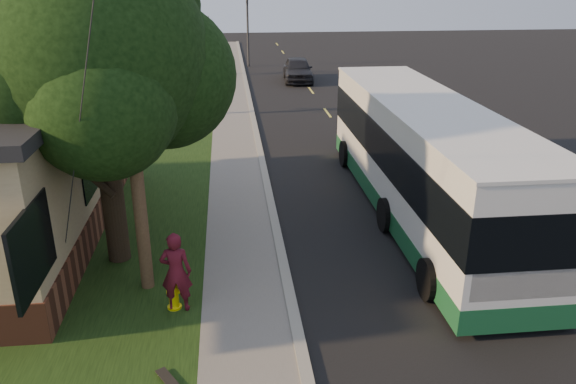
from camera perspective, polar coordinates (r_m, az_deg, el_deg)
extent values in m
plane|color=black|center=(13.00, 0.28, -11.23)|extent=(120.00, 120.00, 0.00)
cube|color=black|center=(22.63, 7.54, 3.26)|extent=(8.00, 80.00, 0.01)
cube|color=gray|center=(22.03, -2.64, 3.07)|extent=(0.25, 80.00, 0.12)
cube|color=slate|center=(22.00, -5.24, 2.92)|extent=(2.00, 80.00, 0.08)
cube|color=black|center=(22.24, -14.30, 2.52)|extent=(5.00, 80.00, 0.07)
cylinder|color=yellow|center=(12.83, -11.52, -10.40)|extent=(0.22, 0.22, 0.55)
sphere|color=yellow|center=(12.65, -11.64, -9.07)|extent=(0.24, 0.24, 0.24)
cylinder|color=yellow|center=(12.77, -11.57, -9.92)|extent=(0.30, 0.10, 0.10)
cylinder|color=yellow|center=(12.77, -11.57, -9.92)|extent=(0.10, 0.18, 0.10)
cylinder|color=yellow|center=(12.97, -11.44, -11.35)|extent=(0.32, 0.32, 0.04)
cylinder|color=#473321|center=(12.29, -15.91, 9.14)|extent=(0.30, 0.30, 9.00)
cylinder|color=#2D2D30|center=(11.62, -20.72, 3.94)|extent=(2.52, 3.21, 7.60)
cylinder|color=black|center=(14.56, -17.52, 0.55)|extent=(0.56, 0.56, 4.00)
sphere|color=black|center=(13.80, -19.03, 13.05)|extent=(5.20, 5.20, 5.20)
sphere|color=black|center=(14.24, -12.64, 11.47)|extent=(3.60, 3.60, 3.60)
sphere|color=black|center=(13.77, -24.17, 11.07)|extent=(3.80, 3.80, 3.80)
sphere|color=black|center=(12.63, -18.38, 8.26)|extent=(3.20, 3.20, 3.20)
sphere|color=black|center=(15.24, -20.40, 15.12)|extent=(3.40, 3.40, 3.40)
sphere|color=black|center=(14.72, -14.96, 17.88)|extent=(3.00, 3.00, 3.00)
cylinder|color=black|center=(29.43, -10.67, 10.79)|extent=(0.24, 0.24, 3.30)
cylinder|color=black|center=(29.18, -10.90, 13.97)|extent=(1.38, 0.57, 2.01)
cylinder|color=black|center=(29.18, -10.90, 13.97)|extent=(0.74, 1.21, 1.58)
cylinder|color=black|center=(29.18, -10.90, 13.97)|extent=(0.65, 1.05, 1.95)
cylinder|color=black|center=(29.18, -10.90, 13.97)|extent=(1.28, 0.53, 1.33)
cylinder|color=black|center=(29.18, -10.90, 13.97)|extent=(0.75, 1.21, 1.70)
cylinder|color=black|center=(41.26, -8.83, 13.72)|extent=(0.24, 0.24, 3.03)
cylinder|color=black|center=(41.09, -8.95, 15.81)|extent=(1.38, 0.57, 2.01)
cylinder|color=black|center=(41.09, -8.95, 15.81)|extent=(0.74, 1.21, 1.58)
cylinder|color=black|center=(41.09, -8.95, 15.81)|extent=(0.65, 1.05, 1.95)
cylinder|color=black|center=(41.09, -8.95, 15.81)|extent=(1.28, 0.53, 1.33)
cylinder|color=black|center=(41.09, -8.95, 15.81)|extent=(0.75, 1.21, 1.70)
cylinder|color=#2D2D30|center=(45.10, -4.11, 16.06)|extent=(0.16, 0.16, 5.50)
imported|color=black|center=(44.96, -4.17, 18.28)|extent=(0.18, 0.22, 1.10)
cube|color=silver|center=(17.26, 13.60, 3.93)|extent=(2.69, 12.92, 2.91)
cube|color=#17522D|center=(17.76, 13.18, -0.71)|extent=(2.71, 12.94, 0.59)
cube|color=black|center=(17.19, 13.66, 4.61)|extent=(2.73, 12.96, 1.18)
cube|color=black|center=(11.91, 23.61, -6.35)|extent=(2.39, 0.06, 1.72)
cube|color=yellow|center=(11.36, 24.66, 0.19)|extent=(1.72, 0.06, 0.38)
cube|color=#FFF2CC|center=(12.15, 19.36, -11.90)|extent=(0.27, 0.04, 0.16)
cube|color=#FFF2CC|center=(12.89, 25.99, -10.92)|extent=(0.27, 0.04, 0.16)
cube|color=silver|center=(16.88, 14.04, 8.70)|extent=(2.74, 12.97, 0.08)
cylinder|color=black|center=(13.32, 14.16, -8.61)|extent=(0.30, 0.99, 0.99)
cylinder|color=black|center=(14.43, 24.33, -7.51)|extent=(0.30, 0.99, 0.99)
cylinder|color=black|center=(16.41, 9.93, -2.29)|extent=(0.30, 0.99, 0.99)
cylinder|color=black|center=(17.33, 18.52, -1.82)|extent=(0.30, 0.99, 0.99)
cylinder|color=black|center=(21.69, 5.84, 3.88)|extent=(0.30, 0.99, 0.99)
cylinder|color=black|center=(22.39, 12.61, 4.04)|extent=(0.30, 0.99, 0.99)
imported|color=#4E0F1C|center=(12.44, -11.31, -7.97)|extent=(0.70, 0.49, 1.85)
cube|color=black|center=(10.93, -11.98, -18.21)|extent=(0.57, 0.77, 0.02)
cylinder|color=silver|center=(11.15, -12.61, -17.60)|extent=(0.18, 0.13, 0.05)
cube|color=#133120|center=(21.73, -22.50, 2.94)|extent=(1.79, 1.54, 1.33)
cube|color=#133120|center=(21.53, -22.77, 4.73)|extent=(1.85, 1.60, 0.09)
imported|color=black|center=(38.99, 1.00, 12.35)|extent=(2.15, 4.78, 1.60)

